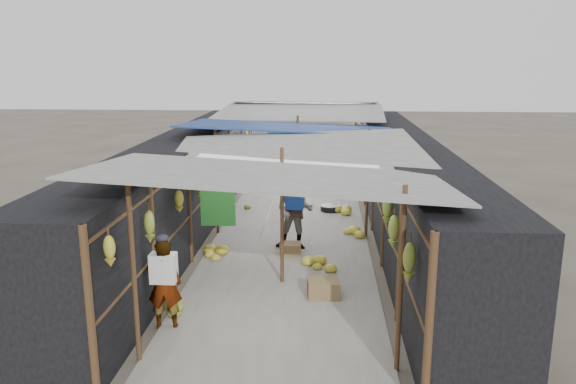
% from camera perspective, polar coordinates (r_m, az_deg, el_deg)
% --- Properties ---
extents(ground, '(80.00, 80.00, 0.00)m').
position_cam_1_polar(ground, '(8.19, -2.24, -17.17)').
color(ground, '#6B6356').
rests_on(ground, ground).
extents(aisle_slab, '(3.60, 16.00, 0.02)m').
position_cam_1_polar(aisle_slab, '(14.15, 0.47, -3.71)').
color(aisle_slab, '#9E998E').
rests_on(aisle_slab, ground).
extents(stall_left, '(1.40, 15.00, 2.30)m').
position_cam_1_polar(stall_left, '(14.27, -10.42, 0.94)').
color(stall_left, black).
rests_on(stall_left, ground).
extents(stall_right, '(1.40, 15.00, 2.30)m').
position_cam_1_polar(stall_right, '(13.98, 11.59, 0.63)').
color(stall_right, black).
rests_on(stall_right, ground).
extents(crate_near, '(0.47, 0.39, 0.27)m').
position_cam_1_polar(crate_near, '(12.25, 0.23, -5.83)').
color(crate_near, '#93734B').
rests_on(crate_near, ground).
extents(crate_mid, '(0.60, 0.50, 0.33)m').
position_cam_1_polar(crate_mid, '(10.17, 3.61, -9.79)').
color(crate_mid, '#93734B').
rests_on(crate_mid, ground).
extents(crate_back, '(0.58, 0.53, 0.31)m').
position_cam_1_polar(crate_back, '(18.23, 0.63, 0.64)').
color(crate_back, '#93734B').
rests_on(crate_back, ground).
extents(black_basin, '(0.58, 0.58, 0.17)m').
position_cam_1_polar(black_basin, '(15.78, 4.37, -1.66)').
color(black_basin, black).
rests_on(black_basin, ground).
extents(vendor_elderly, '(0.57, 0.41, 1.47)m').
position_cam_1_polar(vendor_elderly, '(9.09, -12.45, -9.10)').
color(vendor_elderly, silver).
rests_on(vendor_elderly, ground).
extents(shopper_blue, '(0.95, 0.79, 1.78)m').
position_cam_1_polar(shopper_blue, '(12.44, 0.66, -1.89)').
color(shopper_blue, navy).
rests_on(shopper_blue, ground).
extents(vendor_seated, '(0.31, 0.53, 0.82)m').
position_cam_1_polar(vendor_seated, '(17.72, 4.82, 1.06)').
color(vendor_seated, '#47433D').
rests_on(vendor_seated, ground).
extents(market_canopy, '(5.62, 15.20, 2.77)m').
position_cam_1_polar(market_canopy, '(13.98, 0.67, 6.13)').
color(market_canopy, brown).
rests_on(market_canopy, ground).
extents(hanging_bananas, '(3.95, 14.29, 0.82)m').
position_cam_1_polar(hanging_bananas, '(13.57, 1.38, 2.65)').
color(hanging_bananas, gold).
rests_on(hanging_bananas, ground).
extents(floor_bananas, '(3.84, 10.22, 0.35)m').
position_cam_1_polar(floor_bananas, '(14.47, -0.76, -2.71)').
color(floor_bananas, olive).
rests_on(floor_bananas, ground).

